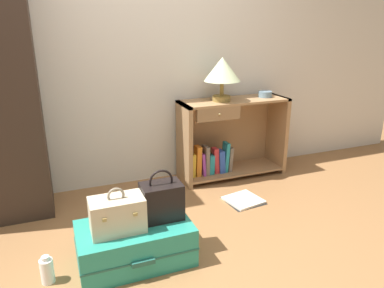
{
  "coord_description": "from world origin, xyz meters",
  "views": [
    {
      "loc": [
        -0.67,
        -1.81,
        1.48
      ],
      "look_at": [
        0.34,
        0.77,
        0.55
      ],
      "focal_mm": 34.16,
      "sensor_mm": 36.0,
      "label": 1
    }
  ],
  "objects_px": {
    "table_lamp": "(222,71)",
    "bottle": "(47,270)",
    "bookshelf": "(228,139)",
    "bowl": "(265,94)",
    "open_book_on_floor": "(243,200)",
    "handbag": "(162,201)",
    "suitcase_large": "(135,243)",
    "train_case": "(117,215)"
  },
  "relations": [
    {
      "from": "table_lamp",
      "to": "bottle",
      "type": "bearing_deg",
      "value": -147.69
    },
    {
      "from": "bottle",
      "to": "table_lamp",
      "type": "bearing_deg",
      "value": 32.31
    },
    {
      "from": "bookshelf",
      "to": "bowl",
      "type": "distance_m",
      "value": 0.58
    },
    {
      "from": "bottle",
      "to": "open_book_on_floor",
      "type": "distance_m",
      "value": 1.67
    },
    {
      "from": "bowl",
      "to": "open_book_on_floor",
      "type": "xyz_separation_m",
      "value": [
        -0.51,
        -0.55,
        -0.8
      ]
    },
    {
      "from": "bookshelf",
      "to": "table_lamp",
      "type": "distance_m",
      "value": 0.69
    },
    {
      "from": "handbag",
      "to": "open_book_on_floor",
      "type": "height_order",
      "value": "handbag"
    },
    {
      "from": "suitcase_large",
      "to": "bottle",
      "type": "height_order",
      "value": "suitcase_large"
    },
    {
      "from": "table_lamp",
      "to": "train_case",
      "type": "height_order",
      "value": "table_lamp"
    },
    {
      "from": "bowl",
      "to": "suitcase_large",
      "type": "xyz_separation_m",
      "value": [
        -1.57,
        -1.03,
        -0.67
      ]
    },
    {
      "from": "open_book_on_floor",
      "to": "bookshelf",
      "type": "bearing_deg",
      "value": 77.75
    },
    {
      "from": "open_book_on_floor",
      "to": "bottle",
      "type": "bearing_deg",
      "value": -162.94
    },
    {
      "from": "handbag",
      "to": "open_book_on_floor",
      "type": "distance_m",
      "value": 1.05
    },
    {
      "from": "bookshelf",
      "to": "handbag",
      "type": "xyz_separation_m",
      "value": [
        -0.99,
        -1.03,
        0.01
      ]
    },
    {
      "from": "table_lamp",
      "to": "open_book_on_floor",
      "type": "relative_size",
      "value": 1.22
    },
    {
      "from": "train_case",
      "to": "bookshelf",
      "type": "bearing_deg",
      "value": 39.89
    },
    {
      "from": "handbag",
      "to": "train_case",
      "type": "bearing_deg",
      "value": -170.51
    },
    {
      "from": "table_lamp",
      "to": "handbag",
      "type": "relative_size",
      "value": 1.19
    },
    {
      "from": "table_lamp",
      "to": "suitcase_large",
      "type": "xyz_separation_m",
      "value": [
        -1.09,
        -1.02,
        -0.92
      ]
    },
    {
      "from": "bookshelf",
      "to": "suitcase_large",
      "type": "height_order",
      "value": "bookshelf"
    },
    {
      "from": "suitcase_large",
      "to": "train_case",
      "type": "xyz_separation_m",
      "value": [
        -0.1,
        -0.02,
        0.24
      ]
    },
    {
      "from": "table_lamp",
      "to": "suitcase_large",
      "type": "distance_m",
      "value": 1.75
    },
    {
      "from": "suitcase_large",
      "to": "handbag",
      "type": "distance_m",
      "value": 0.32
    },
    {
      "from": "table_lamp",
      "to": "handbag",
      "type": "xyz_separation_m",
      "value": [
        -0.89,
        -0.99,
        -0.67
      ]
    },
    {
      "from": "bookshelf",
      "to": "bowl",
      "type": "xyz_separation_m",
      "value": [
        0.38,
        -0.02,
        0.43
      ]
    },
    {
      "from": "table_lamp",
      "to": "open_book_on_floor",
      "type": "bearing_deg",
      "value": -92.73
    },
    {
      "from": "table_lamp",
      "to": "bowl",
      "type": "distance_m",
      "value": 0.54
    },
    {
      "from": "table_lamp",
      "to": "bowl",
      "type": "bearing_deg",
      "value": 2.24
    },
    {
      "from": "train_case",
      "to": "bowl",
      "type": "bearing_deg",
      "value": 32.27
    },
    {
      "from": "bookshelf",
      "to": "open_book_on_floor",
      "type": "xyz_separation_m",
      "value": [
        -0.12,
        -0.58,
        -0.37
      ]
    },
    {
      "from": "bowl",
      "to": "handbag",
      "type": "relative_size",
      "value": 0.39
    },
    {
      "from": "bowl",
      "to": "bottle",
      "type": "relative_size",
      "value": 0.75
    },
    {
      "from": "suitcase_large",
      "to": "open_book_on_floor",
      "type": "relative_size",
      "value": 2.19
    },
    {
      "from": "table_lamp",
      "to": "bottle",
      "type": "relative_size",
      "value": 2.28
    },
    {
      "from": "open_book_on_floor",
      "to": "train_case",
      "type": "bearing_deg",
      "value": -156.69
    },
    {
      "from": "suitcase_large",
      "to": "open_book_on_floor",
      "type": "xyz_separation_m",
      "value": [
        1.06,
        0.48,
        -0.12
      ]
    },
    {
      "from": "suitcase_large",
      "to": "bookshelf",
      "type": "bearing_deg",
      "value": 41.66
    },
    {
      "from": "suitcase_large",
      "to": "train_case",
      "type": "distance_m",
      "value": 0.26
    },
    {
      "from": "train_case",
      "to": "bottle",
      "type": "height_order",
      "value": "train_case"
    },
    {
      "from": "bottle",
      "to": "handbag",
      "type": "bearing_deg",
      "value": 2.98
    },
    {
      "from": "bookshelf",
      "to": "train_case",
      "type": "bearing_deg",
      "value": -140.11
    },
    {
      "from": "bookshelf",
      "to": "table_lamp",
      "type": "height_order",
      "value": "table_lamp"
    }
  ]
}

